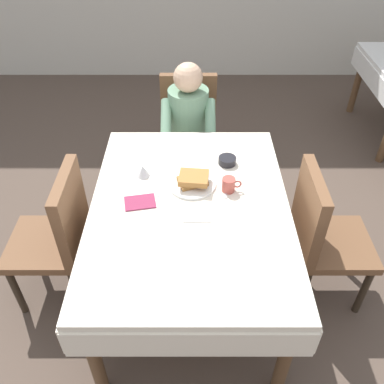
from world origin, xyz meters
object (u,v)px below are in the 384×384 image
Objects in this scene: diner_person at (190,122)px; spoon_near_edge at (198,221)px; chair_left_side at (60,231)px; breakfast_stack at (194,179)px; chair_right_side at (322,232)px; syrup_pitcher at (144,171)px; knife_right_of_plate at (226,187)px; cup_coffee at (230,185)px; chair_diner at (190,127)px; fork_left_of_plate at (160,187)px; bowl_butter at (228,161)px; dining_table_main at (191,217)px; plate_breakfast at (193,184)px.

diner_person is 1.15m from spoon_near_edge.
breakfast_stack is at bearing -78.06° from chair_left_side.
chair_right_side is at bearing -12.52° from breakfast_stack.
syrup_pitcher is 0.49m from knife_right_of_plate.
chair_right_side is 8.23× the size of cup_coffee.
chair_diner is 1.05m from fork_left_of_plate.
bowl_butter is 0.55× the size of knife_right_of_plate.
dining_table_main is at bearing -120.82° from bowl_butter.
chair_right_side is (0.79, -1.17, 0.00)m from chair_diner.
plate_breakfast is (-0.76, 0.18, 0.22)m from chair_right_side.
dining_table_main is at bearing -93.74° from plate_breakfast.
chair_left_side is 0.85m from spoon_near_edge.
knife_right_of_plate is at bearing 125.07° from cup_coffee.
chair_diner is 8.23× the size of cup_coffee.
breakfast_stack is at bearing 91.99° from chair_diner.
cup_coffee is (0.21, -0.05, 0.03)m from plate_breakfast.
chair_left_side is 3.32× the size of plate_breakfast.
bowl_butter reaches higher than spoon_near_edge.
chair_left_side is 0.83m from plate_breakfast.
fork_left_of_plate is at bearing 89.48° from knife_right_of_plate.
cup_coffee reaches higher than syrup_pitcher.
diner_person is 7.47× the size of spoon_near_edge.
cup_coffee is at bearing -13.29° from plate_breakfast.
spoon_near_edge is at bearing -110.35° from bowl_butter.
breakfast_stack is 2.39× the size of syrup_pitcher.
breakfast_stack is at bearing -17.53° from syrup_pitcher.
bowl_butter is (-0.54, 0.39, 0.23)m from chair_right_side.
dining_table_main is at bearing -127.52° from fork_left_of_plate.
chair_diner is 1.02m from plate_breakfast.
knife_right_of_plate is at bearing 60.01° from spoon_near_edge.
plate_breakfast is at bearing 128.88° from breakfast_stack.
chair_left_side is at bearing -167.32° from plate_breakfast.
dining_table_main is 8.47× the size of fork_left_of_plate.
chair_left_side is (-0.75, -1.17, 0.00)m from chair_diner.
plate_breakfast is 1.87× the size of spoon_near_edge.
chair_diner reaches higher than breakfast_stack.
cup_coffee is 1.41× the size of syrup_pitcher.
diner_person is at bearing 70.66° from syrup_pitcher.
breakfast_stack is 1.28× the size of spoon_near_edge.
plate_breakfast is 0.31m from syrup_pitcher.
dining_table_main is 0.20m from plate_breakfast.
diner_person reaches higher than plate_breakfast.
chair_left_side is 5.17× the size of fork_left_of_plate.
spoon_near_edge is at bearing -72.88° from dining_table_main.
diner_person is 0.88m from fork_left_of_plate.
chair_right_side is 4.65× the size of knife_right_of_plate.
plate_breakfast is at bearing 94.91° from spoon_near_edge.
spoon_near_edge is (0.06, -1.14, 0.07)m from diner_person.
syrup_pitcher is 0.53× the size of spoon_near_edge.
spoon_near_edge is at bearing -99.03° from chair_left_side.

